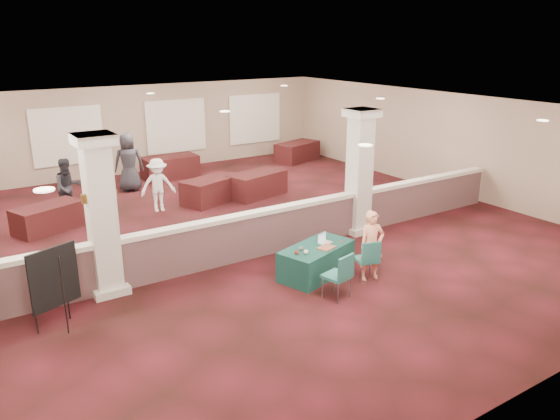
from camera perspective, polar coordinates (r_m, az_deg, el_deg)
ground at (r=14.05m, az=-5.38°, el=-2.76°), size 16.00×16.00×0.00m
wall_back at (r=20.87m, az=-15.95°, el=7.99°), size 16.00×0.04×3.20m
wall_front at (r=7.82m, az=23.23°, el=-8.87°), size 16.00×0.04×3.20m
wall_right at (r=18.57m, az=16.99°, el=6.75°), size 0.04×16.00×3.20m
ceiling at (r=13.27m, az=-5.78°, el=10.28°), size 16.00×16.00×0.02m
partition_wall at (r=12.62m, az=-2.26°, el=-2.37°), size 15.60×0.28×1.10m
column_left at (r=11.01m, az=-18.16°, el=-0.45°), size 0.72×0.72×3.20m
column_right at (r=14.02m, az=8.29°, el=4.08°), size 0.72×0.72×3.20m
sconce_left at (r=10.84m, az=-19.76°, el=1.12°), size 0.12×0.12×0.18m
sconce_right at (r=10.97m, az=-16.94°, el=1.59°), size 0.12×0.12×0.18m
near_table at (r=11.73m, az=3.80°, el=-5.28°), size 1.88×1.33×0.65m
conf_chair_main at (r=11.53m, az=9.23°, el=-4.85°), size 0.55×0.55×0.89m
conf_chair_side at (r=10.64m, az=6.34°, el=-6.55°), size 0.56×0.56×0.93m
easel_board at (r=10.11m, az=-22.54°, el=-6.63°), size 0.86×0.54×1.53m
woman at (r=11.51m, az=9.56°, el=-3.70°), size 0.61×0.48×1.50m
far_table_front_left at (r=15.56m, az=-23.07°, el=-0.75°), size 1.89×1.41×0.69m
far_table_front_center at (r=16.91m, az=-7.21°, el=2.08°), size 2.05×1.51×0.75m
far_table_front_right at (r=17.41m, az=-2.44°, el=2.70°), size 2.06×1.37×0.76m
far_table_back_center at (r=20.06m, az=-11.41°, el=4.42°), size 1.94×0.97×0.79m
far_table_back_right at (r=22.39m, az=1.81°, el=6.11°), size 2.07×1.44×0.76m
attendee_a at (r=16.51m, az=-21.25°, el=2.23°), size 0.84×0.53×1.65m
attendee_b at (r=16.18m, az=-12.64°, el=2.55°), size 1.06×0.61×1.56m
attendee_c at (r=19.32m, az=8.44°, el=5.21°), size 0.98×0.88×1.53m
attendee_d at (r=18.54m, az=-15.53°, el=4.84°), size 1.07×0.80×1.92m
laptop_base at (r=11.78m, az=4.78°, el=-3.44°), size 0.34×0.29×0.02m
laptop_screen at (r=11.80m, az=4.38°, el=-2.84°), size 0.28×0.10×0.20m
screen_glow at (r=11.80m, az=4.40°, el=-2.91°), size 0.26×0.08×0.17m
knitting at (r=11.52m, az=4.88°, el=-3.93°), size 0.42×0.36×0.03m
yarn_cream at (r=11.17m, az=2.74°, el=-4.40°), size 0.10×0.10×0.10m
yarn_red at (r=11.14m, az=1.77°, el=-4.46°), size 0.09×0.09×0.09m
yarn_grey at (r=11.34m, az=2.21°, el=-4.04°), size 0.09×0.09×0.09m
scissors at (r=11.92m, az=6.45°, el=-3.24°), size 0.11×0.06×0.01m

